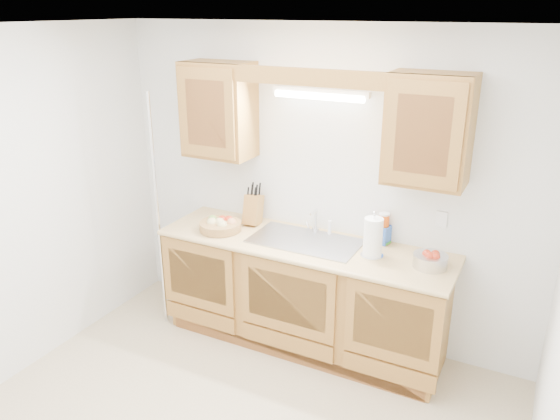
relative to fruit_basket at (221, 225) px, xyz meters
The scene contains 17 objects.
room 1.34m from the fruit_basket, 57.42° to the right, with size 3.52×3.50×2.50m.
base_cabinets 0.87m from the fruit_basket, ahead, with size 2.20×0.60×0.86m, color olive.
countertop 0.71m from the fruit_basket, ahead, with size 2.30×0.63×0.04m, color tan.
upper_cabinet_left 0.92m from the fruit_basket, 118.42° to the left, with size 0.55×0.33×0.75m, color olive.
upper_cabinet_right 1.78m from the fruit_basket, ahead, with size 0.55×0.33×0.75m, color olive.
valance 1.39m from the fruit_basket, ahead, with size 2.20×0.05×0.12m, color olive.
fluorescent_fixture 1.30m from the fruit_basket, 24.29° to the left, with size 0.76×0.08×0.08m.
sink 0.72m from the fruit_basket, ahead, with size 0.84×0.46×0.36m.
wire_shelf_pole 0.53m from the fruit_basket, 161.67° to the right, with size 0.03×0.03×2.00m, color silver.
outlet_plate 1.71m from the fruit_basket, 13.35° to the left, with size 0.08×0.01×0.12m, color white.
fruit_basket is the anchor object (origin of this frame).
knife_block 0.31m from the fruit_basket, 56.85° to the left, with size 0.14×0.21×0.36m.
orange_canister 1.29m from the fruit_basket, 15.31° to the left, with size 0.11×0.11×0.24m.
soap_bottle 1.29m from the fruit_basket, 15.31° to the left, with size 0.10×0.10×0.22m, color blue.
sponge 1.29m from the fruit_basket, 15.31° to the left, with size 0.12×0.09×0.02m.
paper_towel 1.25m from the fruit_basket, ahead, with size 0.17×0.17×0.35m.
apple_bowl 1.66m from the fruit_basket, ahead, with size 0.32×0.32×0.12m.
Camera 1 is at (1.57, -2.31, 2.60)m, focal length 35.00 mm.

